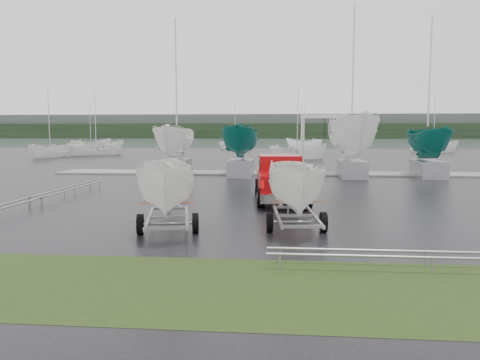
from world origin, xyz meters
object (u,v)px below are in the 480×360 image
boat_hoist (324,136)px  pickup_truck (280,177)px  trailer_parked (167,141)px  trailer_hitched (297,144)px

boat_hoist → pickup_truck: bearing=-103.5°
pickup_truck → boat_hoist: 12.74m
pickup_truck → trailer_parked: 7.89m
trailer_hitched → pickup_truck: bearing=90.0°
pickup_truck → trailer_hitched: (0.50, -6.37, 1.61)m
trailer_parked → boat_hoist: 20.23m
pickup_truck → boat_hoist: size_ratio=1.44×
trailer_parked → boat_hoist: trailer_parked is taller
trailer_parked → boat_hoist: (6.23, 19.25, -0.04)m
pickup_truck → trailer_parked: bearing=-119.8°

